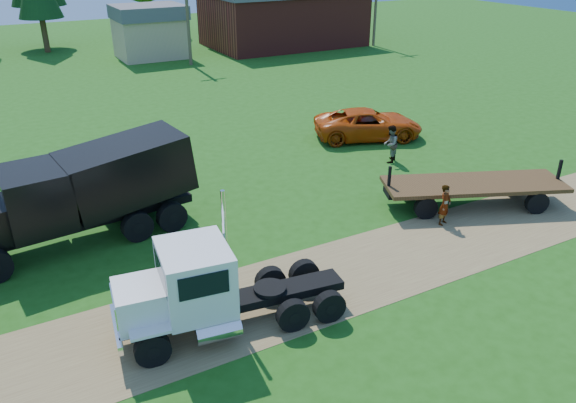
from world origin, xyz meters
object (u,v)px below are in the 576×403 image
flatbed_trailer (473,188)px  spectator_a (445,205)px  black_dump_truck (86,189)px  orange_pickup (368,124)px  white_semi_tractor (199,290)px

flatbed_trailer → spectator_a: 2.36m
black_dump_truck → orange_pickup: 16.65m
spectator_a → black_dump_truck: bearing=134.0°
white_semi_tractor → orange_pickup: size_ratio=1.15×
white_semi_tractor → flatbed_trailer: white_semi_tractor is taller
orange_pickup → flatbed_trailer: size_ratio=0.77×
orange_pickup → white_semi_tractor: bearing=150.0°
white_semi_tractor → spectator_a: bearing=16.1°
orange_pickup → spectator_a: bearing=-178.8°
white_semi_tractor → spectator_a: (10.79, 1.67, -0.56)m
black_dump_truck → flatbed_trailer: size_ratio=1.11×
flatbed_trailer → spectator_a: (-2.25, -0.71, 0.01)m
black_dump_truck → flatbed_trailer: 15.45m
white_semi_tractor → flatbed_trailer: 13.26m
spectator_a → orange_pickup: bearing=48.0°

